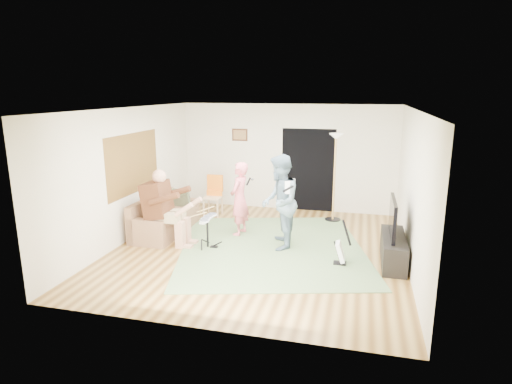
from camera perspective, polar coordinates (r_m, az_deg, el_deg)
floor at (r=8.48m, az=0.42°, el=-7.54°), size 6.00×6.00×0.00m
walls at (r=8.09m, az=0.44°, el=1.42°), size 5.50×6.00×2.70m
ceiling at (r=7.92m, az=0.45°, el=11.02°), size 6.00×6.00×0.00m
window_blinds at (r=9.26m, az=-16.03°, el=3.69°), size 0.00×2.05×2.05m
doorway at (r=10.94m, az=6.96°, el=2.91°), size 2.10×0.00×2.10m
picture_frame at (r=11.18m, az=-2.18°, el=7.62°), size 0.42×0.03×0.32m
area_rug at (r=8.52m, az=2.13°, el=-7.37°), size 4.40×4.71×0.02m
sofa at (r=9.56m, az=-12.36°, el=-3.73°), size 0.80×1.94×0.79m
drummer at (r=8.72m, az=-11.77°, el=-3.10°), size 0.99×0.55×1.52m
drum_kit at (r=8.49m, az=-6.48°, el=-5.56°), size 0.35×0.63×0.65m
singer at (r=9.06m, az=-2.21°, el=-0.93°), size 0.45×0.62×1.57m
microphone at (r=8.92m, az=-1.00°, el=1.41°), size 0.06×0.06×0.24m
guitarist at (r=8.27m, az=3.16°, el=-1.38°), size 0.85×1.01×1.85m
guitar_held at (r=8.15m, az=4.57°, el=0.80°), size 0.23×0.61×0.26m
guitar_spare at (r=7.81m, az=11.25°, el=-7.82°), size 0.30×0.27×0.84m
torchiere_lamp at (r=10.07m, az=10.50°, el=3.99°), size 0.37×0.37×2.07m
dining_chair at (r=10.67m, az=-5.69°, el=-1.19°), size 0.42×0.44×0.98m
tv_cabinet at (r=8.11m, az=17.82°, el=-7.33°), size 0.40×1.40×0.50m
television at (r=7.92m, az=17.77°, el=-3.25°), size 0.06×1.10×0.65m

